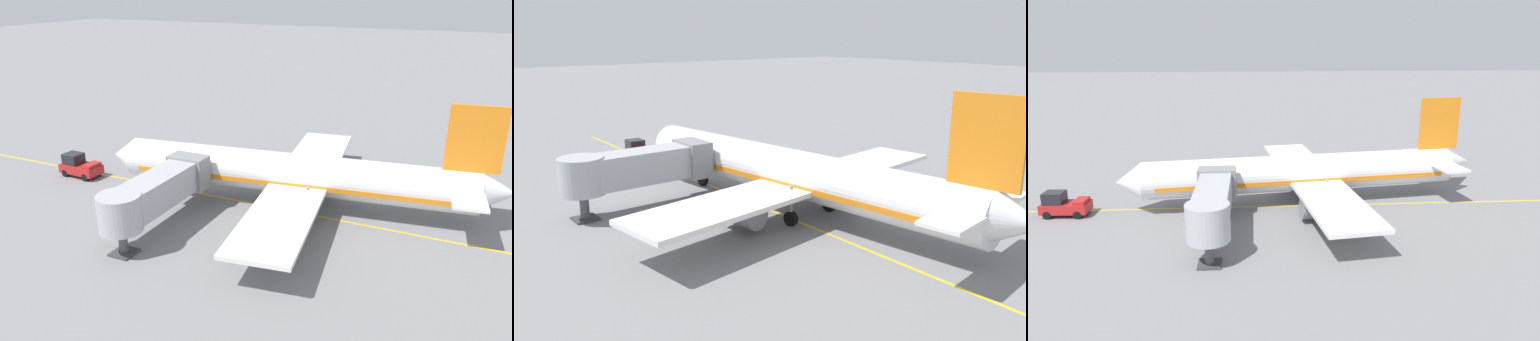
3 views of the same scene
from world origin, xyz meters
The scene contains 12 objects.
ground_plane centered at (0.00, 0.00, 0.00)m, with size 400.00×400.00×0.00m, color slate.
gate_lead_in_line centered at (0.00, 0.00, 0.00)m, with size 0.24×80.00×0.01m, color gold.
parked_airliner centered at (1.07, -1.44, 3.19)m, with size 30.43×37.32×10.63m.
jet_bridge centered at (-8.01, 7.28, 3.45)m, with size 12.27×3.50×4.98m.
pushback_tractor centered at (-1.23, 22.25, 1.10)m, with size 2.37×4.48×2.40m.
baggage_tug_lead centered at (12.80, 0.79, 0.71)m, with size 1.34×2.53×1.62m.
baggage_tug_trailing centered at (10.08, 4.35, 0.71)m, with size 1.97×2.76×1.62m.
baggage_cart_front centered at (9.66, 1.05, 0.95)m, with size 1.81×2.98×1.58m.
baggage_cart_second_in_train centered at (10.01, -1.88, 0.95)m, with size 1.81×2.98×1.58m.
ground_crew_wing_walker centered at (6.81, -4.47, 0.95)m, with size 0.73×0.30×1.69m.
safety_cone_nose_left centered at (6.94, 13.90, 0.29)m, with size 0.36×0.36×0.59m.
safety_cone_nose_right centered at (6.08, 17.44, 0.29)m, with size 0.36×0.36×0.59m.
Camera 2 is at (-25.42, -32.04, 13.99)m, focal length 37.57 mm.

